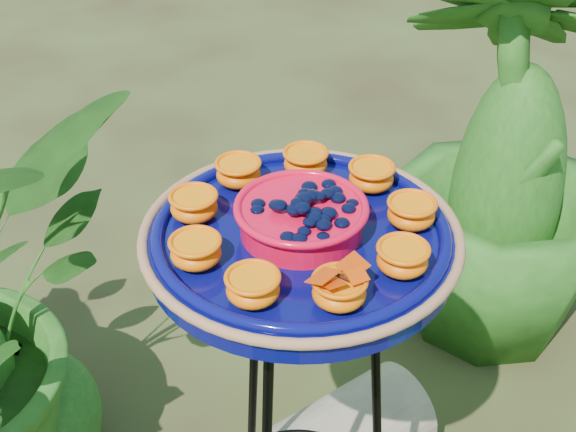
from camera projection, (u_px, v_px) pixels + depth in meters
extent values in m
torus|color=black|center=(301.00, 260.00, 1.17)|extent=(0.28, 0.28, 0.02)
cylinder|color=black|center=(253.00, 403.00, 1.51)|extent=(0.03, 0.09, 0.86)
cylinder|color=#060851|center=(301.00, 243.00, 1.15)|extent=(0.50, 0.50, 0.04)
torus|color=#A9734C|center=(301.00, 233.00, 1.14)|extent=(0.46, 0.46, 0.02)
torus|color=#060851|center=(301.00, 231.00, 1.14)|extent=(0.43, 0.43, 0.02)
cylinder|color=red|center=(301.00, 220.00, 1.12)|extent=(0.19, 0.19, 0.04)
torus|color=red|center=(301.00, 207.00, 1.11)|extent=(0.19, 0.19, 0.01)
ellipsoid|color=black|center=(301.00, 204.00, 1.11)|extent=(0.15, 0.15, 0.03)
ellipsoid|color=orange|center=(371.00, 178.00, 1.22)|extent=(0.07, 0.07, 0.03)
cylinder|color=#FF9105|center=(372.00, 169.00, 1.21)|extent=(0.06, 0.06, 0.01)
ellipsoid|color=orange|center=(305.00, 164.00, 1.26)|extent=(0.07, 0.07, 0.03)
cylinder|color=#FF9105|center=(306.00, 154.00, 1.25)|extent=(0.06, 0.06, 0.01)
ellipsoid|color=orange|center=(238.00, 174.00, 1.23)|extent=(0.07, 0.07, 0.03)
cylinder|color=#FF9105|center=(238.00, 165.00, 1.22)|extent=(0.06, 0.06, 0.01)
ellipsoid|color=orange|center=(194.00, 208.00, 1.16)|extent=(0.07, 0.07, 0.03)
cylinder|color=#FF9105|center=(193.00, 198.00, 1.15)|extent=(0.06, 0.06, 0.01)
ellipsoid|color=orange|center=(196.00, 253.00, 1.07)|extent=(0.07, 0.07, 0.03)
cylinder|color=#FF9105|center=(195.00, 243.00, 1.06)|extent=(0.06, 0.06, 0.01)
ellipsoid|color=orange|center=(253.00, 290.00, 1.01)|extent=(0.07, 0.07, 0.03)
cylinder|color=#FF9105|center=(253.00, 279.00, 1.00)|extent=(0.06, 0.06, 0.01)
ellipsoid|color=orange|center=(339.00, 293.00, 1.00)|extent=(0.07, 0.07, 0.03)
cylinder|color=#FF9105|center=(340.00, 282.00, 0.99)|extent=(0.06, 0.06, 0.01)
ellipsoid|color=orange|center=(402.00, 261.00, 1.06)|extent=(0.07, 0.07, 0.03)
cylinder|color=#FF9105|center=(403.00, 250.00, 1.05)|extent=(0.06, 0.06, 0.01)
ellipsoid|color=orange|center=(411.00, 215.00, 1.14)|extent=(0.07, 0.07, 0.03)
cylinder|color=#FF9105|center=(412.00, 205.00, 1.13)|extent=(0.06, 0.06, 0.01)
cylinder|color=black|center=(340.00, 276.00, 0.99)|extent=(0.02, 0.03, 0.00)
cube|color=#E63C04|center=(323.00, 276.00, 0.98)|extent=(0.05, 0.04, 0.01)
cube|color=#E63C04|center=(353.00, 265.00, 1.00)|extent=(0.05, 0.04, 0.01)
imported|color=#1F4B14|center=(512.00, 158.00, 2.04)|extent=(0.84, 0.84, 1.08)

